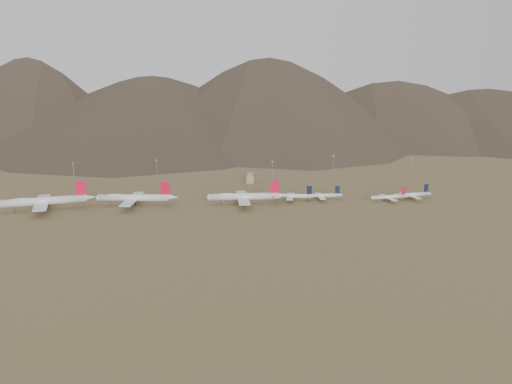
{
  "coord_description": "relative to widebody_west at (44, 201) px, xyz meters",
  "views": [
    {
      "loc": [
        -12.08,
        -402.86,
        104.95
      ],
      "look_at": [
        28.25,
        30.0,
        10.07
      ],
      "focal_mm": 35.0,
      "sensor_mm": 36.0,
      "label": 1
    }
  ],
  "objects": [
    {
      "name": "widebody_east",
      "position": [
        169.53,
        4.96,
        -0.8
      ],
      "size": [
        71.29,
        54.47,
        21.17
      ],
      "rotation": [
        0.0,
        0.0,
        0.01
      ],
      "color": "silver",
      "rests_on": "ground"
    },
    {
      "name": "mast_far_west",
      "position": [
        0.79,
        93.97,
        6.1
      ],
      "size": [
        2.0,
        0.6,
        25.7
      ],
      "color": "gray",
      "rests_on": "ground"
    },
    {
      "name": "mast_centre",
      "position": [
        204.64,
        86.62,
        6.1
      ],
      "size": [
        2.0,
        0.6,
        25.7
      ],
      "color": "gray",
      "rests_on": "ground"
    },
    {
      "name": "mast_east",
      "position": [
        278.69,
        123.4,
        6.1
      ],
      "size": [
        2.0,
        0.6,
        25.7
      ],
      "color": "gray",
      "rests_on": "ground"
    },
    {
      "name": "mountain_ridge",
      "position": [
        152.13,
        879.73,
        141.9
      ],
      "size": [
        4400.0,
        1000.0,
        300.0
      ],
      "color": "brown",
      "rests_on": "ground"
    },
    {
      "name": "narrowbody_d",
      "position": [
        325.45,
        10.82,
        -3.73
      ],
      "size": [
        40.45,
        29.6,
        13.48
      ],
      "rotation": [
        0.0,
        0.0,
        0.19
      ],
      "color": "silver",
      "rests_on": "ground"
    },
    {
      "name": "widebody_west",
      "position": [
        0.0,
        0.0,
        0.0
      ],
      "size": [
        77.75,
        61.2,
        23.51
      ],
      "rotation": [
        0.0,
        0.0,
        0.24
      ],
      "color": "silver",
      "rests_on": "ground"
    },
    {
      "name": "mast_far_east",
      "position": [
        359.97,
        99.58,
        6.1
      ],
      "size": [
        2.0,
        0.6,
        25.7
      ],
      "color": "gray",
      "rests_on": "ground"
    },
    {
      "name": "control_tower",
      "position": [
        182.13,
        99.73,
        -2.79
      ],
      "size": [
        8.0,
        8.0,
        12.0
      ],
      "color": "tan",
      "rests_on": "ground"
    },
    {
      "name": "narrowbody_b",
      "position": [
        242.02,
        15.99,
        -3.89
      ],
      "size": [
        39.41,
        28.24,
        13.0
      ],
      "rotation": [
        0.0,
        0.0,
        -0.04
      ],
      "color": "silver",
      "rests_on": "ground"
    },
    {
      "name": "narrowbody_c",
      "position": [
        302.14,
        5.2,
        -4.0
      ],
      "size": [
        38.25,
        27.76,
        12.66
      ],
      "rotation": [
        0.0,
        0.0,
        0.13
      ],
      "color": "silver",
      "rests_on": "ground"
    },
    {
      "name": "mast_west",
      "position": [
        83.42,
        108.16,
        6.1
      ],
      "size": [
        2.0,
        0.6,
        25.7
      ],
      "color": "gray",
      "rests_on": "ground"
    },
    {
      "name": "desert_scrub",
      "position": [
        152.5,
        -94.87,
        -7.81
      ],
      "size": [
        428.31,
        178.56,
        0.81
      ],
      "color": "olive",
      "rests_on": "ground"
    },
    {
      "name": "ground",
      "position": [
        152.13,
        -20.27,
        -8.1
      ],
      "size": [
        3000.0,
        3000.0,
        0.0
      ],
      "primitive_type": "plane",
      "color": "olive",
      "rests_on": "ground"
    },
    {
      "name": "widebody_centre",
      "position": [
        73.5,
        8.6,
        -0.72
      ],
      "size": [
        72.11,
        55.71,
        21.43
      ],
      "rotation": [
        0.0,
        0.0,
        -0.09
      ],
      "color": "silver",
      "rests_on": "ground"
    },
    {
      "name": "narrowbody_a",
      "position": [
        214.3,
        15.63,
        -3.53
      ],
      "size": [
        42.15,
        30.93,
        14.09
      ],
      "rotation": [
        0.0,
        0.0,
        -0.21
      ],
      "color": "silver",
      "rests_on": "ground"
    }
  ]
}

